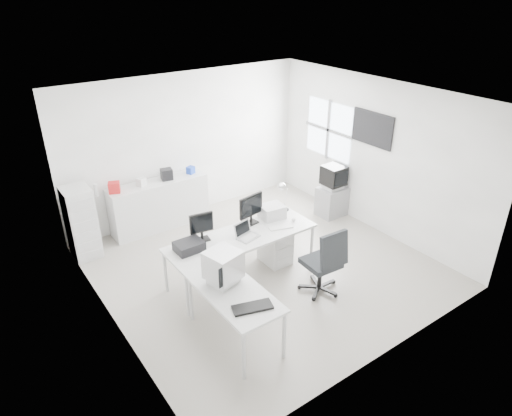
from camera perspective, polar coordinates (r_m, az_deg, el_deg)
floor at (r=7.67m, az=0.87°, el=-7.23°), size 5.00×5.00×0.01m
ceiling at (r=6.53m, az=1.05°, el=13.58°), size 5.00×5.00×0.01m
back_wall at (r=8.97m, az=-8.63°, el=7.71°), size 5.00×0.02×2.80m
left_wall at (r=6.01m, az=-18.68°, el=-3.55°), size 0.02×5.00×2.80m
right_wall at (r=8.60m, az=14.59°, el=6.27°), size 0.02×5.00×2.80m
window at (r=9.28m, az=9.05°, el=9.63°), size 0.02×1.20×1.10m
wall_picture at (r=8.48m, az=14.34°, el=9.59°), size 0.04×0.90×0.60m
main_desk at (r=7.22m, az=-1.76°, el=-6.09°), size 2.40×0.80×0.75m
side_desk at (r=6.10m, az=-2.65°, el=-13.20°), size 0.70×1.40×0.75m
drawer_pedestal at (r=7.64m, az=2.42°, el=-4.74°), size 0.40×0.50×0.60m
inkjet_printer at (r=6.70m, az=-8.36°, el=-4.74°), size 0.40×0.31×0.14m
lcd_monitor_small at (r=6.85m, az=-6.83°, el=-2.35°), size 0.39×0.26×0.46m
lcd_monitor_large at (r=7.26m, az=-0.63°, el=-0.23°), size 0.50×0.26×0.49m
laptop at (r=6.92m, az=-1.01°, el=-2.98°), size 0.39×0.40×0.21m
white_keyboard at (r=7.24m, az=3.14°, el=-2.44°), size 0.40×0.23×0.02m
white_mouse at (r=7.43m, az=4.72°, el=-1.47°), size 0.06×0.06×0.06m
laser_printer at (r=7.51m, az=2.01°, el=-0.43°), size 0.42×0.37×0.22m
desk_lamp at (r=7.71m, az=3.73°, el=1.25°), size 0.18×0.18×0.45m
crt_monitor at (r=5.91m, az=-4.11°, el=-7.41°), size 0.48×0.48×0.46m
black_keyboard at (r=5.59m, az=-0.45°, el=-12.30°), size 0.52×0.33×0.03m
office_chair at (r=6.89m, az=8.13°, el=-6.40°), size 0.67×0.67×1.10m
tv_cabinet at (r=9.26m, az=9.44°, el=0.84°), size 0.54×0.44×0.59m
crt_tv at (r=9.05m, az=9.68°, el=3.80°), size 0.50×0.48×0.45m
sideboard at (r=8.81m, az=-11.96°, el=0.44°), size 1.86×0.47×0.93m
clutter_box_a at (r=8.33m, az=-17.31°, el=2.47°), size 0.24×0.23×0.19m
clutter_box_b at (r=8.49m, az=-14.14°, el=3.18°), size 0.19×0.18×0.15m
clutter_box_c at (r=8.65m, az=-11.11°, el=4.16°), size 0.24×0.22×0.20m
clutter_box_d at (r=8.86m, az=-8.17°, el=4.72°), size 0.17×0.16×0.14m
clutter_bottle at (r=8.29m, az=-19.35°, el=2.13°), size 0.07×0.07×0.22m
filing_cabinet at (r=8.19m, az=-21.01°, el=-1.74°), size 0.44×0.52×1.25m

